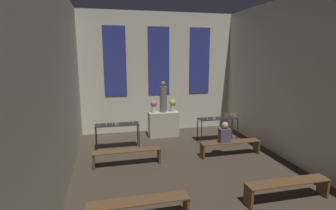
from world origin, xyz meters
The scene contains 14 objects.
wall_back centered at (0.00, 10.94, 2.52)m, with size 6.68×0.16×4.98m.
wall_left centered at (-3.28, 5.44, 2.49)m, with size 0.12×11.13×4.98m.
wall_right centered at (3.28, 5.44, 2.49)m, with size 0.12×11.13×4.98m.
altar centered at (0.00, 10.01, 0.50)m, with size 1.19×0.56×1.00m.
statue centered at (0.00, 10.01, 1.57)m, with size 0.28×0.28×1.24m.
flower_vase_left centered at (-0.39, 10.01, 1.28)m, with size 0.26×0.26×0.49m.
flower_vase_right centered at (0.39, 10.01, 1.28)m, with size 0.26×0.26×0.49m.
candle_rack_left centered at (-1.88, 8.94, 0.78)m, with size 1.51×0.49×1.09m.
candle_rack_right centered at (1.88, 8.94, 0.78)m, with size 1.51×0.49×1.09m.
pew_second_left centered at (-1.67, 4.64, 0.34)m, with size 1.99×0.36×0.47m.
pew_second_right centered at (1.67, 4.64, 0.34)m, with size 1.99×0.36×0.47m.
pew_back_left centered at (-1.67, 7.44, 0.34)m, with size 1.99×0.36×0.47m.
pew_back_right centered at (1.67, 7.44, 0.34)m, with size 1.99×0.36×0.47m.
person_seated centered at (1.46, 7.44, 0.77)m, with size 0.36×0.24×0.67m.
Camera 1 is at (-2.21, -0.01, 3.27)m, focal length 28.00 mm.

